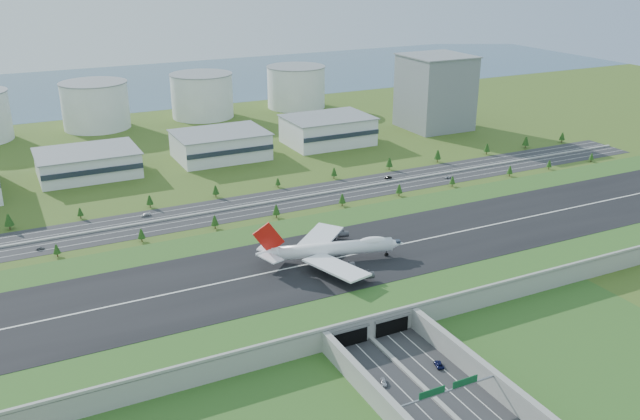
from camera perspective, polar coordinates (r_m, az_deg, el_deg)
name	(u,v)px	position (r m, az deg, el deg)	size (l,w,h in m)	color
ground	(310,282)	(284.29, -0.83, -6.04)	(1200.00, 1200.00, 0.00)	#375219
airfield_deck	(310,273)	(282.37, -0.83, -5.30)	(520.00, 100.00, 9.20)	gray
underpass_road	(456,410)	(210.66, 11.42, -16.17)	(38.80, 120.40, 8.00)	#28282B
sign_gantry_near	(448,392)	(211.31, 10.75, -14.80)	(38.70, 0.70, 9.80)	gray
north_expressway	(234,209)	(365.06, -7.29, 0.11)	(560.00, 36.00, 0.12)	#28282B
tree_row	(272,193)	(373.66, -4.07, 1.45)	(504.93, 48.39, 8.27)	#3D2819
hangar_mid_a	(88,163)	(438.70, -18.97, 3.74)	(58.00, 42.00, 15.00)	silver
hangar_mid_b	(220,145)	(455.78, -8.38, 5.42)	(58.00, 42.00, 17.00)	silver
hangar_mid_c	(328,130)	(485.07, 0.66, 6.72)	(58.00, 42.00, 19.00)	silver
office_tower	(435,92)	(534.00, 9.67, 9.74)	(46.00, 46.00, 55.00)	gray
fuel_tank_b	(95,106)	(555.02, -18.38, 8.34)	(50.00, 50.00, 35.00)	silver
fuel_tank_c	(202,96)	(572.55, -9.89, 9.45)	(50.00, 50.00, 35.00)	silver
fuel_tank_d	(296,87)	(601.69, -2.02, 10.30)	(50.00, 50.00, 35.00)	silver
bay_water	(105,87)	(728.48, -17.63, 9.83)	(1200.00, 260.00, 0.06)	#3C5C72
boeing_747	(331,249)	(281.04, 0.94, -3.29)	(62.64, 58.45, 19.77)	white
car_0	(384,382)	(223.30, 5.39, -14.22)	(1.70, 4.23, 1.44)	silver
car_2	(439,364)	(233.80, 9.98, -12.69)	(2.35, 5.09, 1.41)	#0B103A
car_4	(40,248)	(338.50, -22.50, -3.00)	(1.54, 3.84, 1.31)	slate
car_5	(388,177)	(411.96, 5.74, 2.74)	(1.59, 4.55, 1.50)	black
car_6	(448,177)	(418.18, 10.71, 2.74)	(2.19, 4.75, 1.32)	silver
car_7	(145,215)	(363.42, -14.49, -0.38)	(2.15, 5.28, 1.53)	silver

